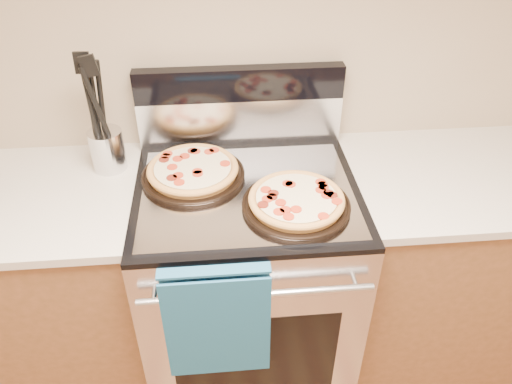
{
  "coord_description": "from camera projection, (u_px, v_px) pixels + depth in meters",
  "views": [
    {
      "loc": [
        -0.09,
        0.28,
        1.91
      ],
      "look_at": [
        0.02,
        1.55,
        0.97
      ],
      "focal_mm": 35.0,
      "sensor_mm": 36.0,
      "label": 1
    }
  ],
  "objects": [
    {
      "name": "wall_back",
      "position": [
        238.0,
        27.0,
        1.72
      ],
      "size": [
        4.0,
        0.0,
        4.0
      ],
      "primitive_type": "plane",
      "rotation": [
        1.57,
        0.0,
        0.0
      ],
      "color": "tan",
      "rests_on": "ground"
    },
    {
      "name": "range_body",
      "position": [
        248.0,
        284.0,
        1.97
      ],
      "size": [
        0.76,
        0.68,
        0.9
      ],
      "primitive_type": "cube",
      "color": "#B7B7BC",
      "rests_on": "ground"
    },
    {
      "name": "oven_window",
      "position": [
        256.0,
        356.0,
        1.7
      ],
      "size": [
        0.56,
        0.01,
        0.4
      ],
      "primitive_type": "cube",
      "color": "black",
      "rests_on": "range_body"
    },
    {
      "name": "cooktop",
      "position": [
        247.0,
        190.0,
        1.7
      ],
      "size": [
        0.76,
        0.68,
        0.02
      ],
      "primitive_type": "cube",
      "color": "black",
      "rests_on": "range_body"
    },
    {
      "name": "backsplash_lower",
      "position": [
        240.0,
        120.0,
        1.89
      ],
      "size": [
        0.76,
        0.06,
        0.18
      ],
      "primitive_type": "cube",
      "color": "silver",
      "rests_on": "cooktop"
    },
    {
      "name": "backsplash_upper",
      "position": [
        240.0,
        83.0,
        1.8
      ],
      "size": [
        0.76,
        0.06,
        0.12
      ],
      "primitive_type": "cube",
      "color": "black",
      "rests_on": "backsplash_lower"
    },
    {
      "name": "oven_handle",
      "position": [
        257.0,
        295.0,
        1.46
      ],
      "size": [
        0.7,
        0.03,
        0.03
      ],
      "primitive_type": "cylinder",
      "rotation": [
        0.0,
        1.57,
        0.0
      ],
      "color": "silver",
      "rests_on": "range_body"
    },
    {
      "name": "dish_towel",
      "position": [
        217.0,
        320.0,
        1.51
      ],
      "size": [
        0.32,
        0.05,
        0.42
      ],
      "primitive_type": null,
      "color": "#18527B",
      "rests_on": "oven_handle"
    },
    {
      "name": "foil_sheet",
      "position": [
        247.0,
        192.0,
        1.67
      ],
      "size": [
        0.7,
        0.55,
        0.01
      ],
      "primitive_type": "cube",
      "color": "gray",
      "rests_on": "cooktop"
    },
    {
      "name": "cabinet_left",
      "position": [
        22.0,
        295.0,
        1.94
      ],
      "size": [
        1.0,
        0.62,
        0.88
      ],
      "primitive_type": "cube",
      "color": "brown",
      "rests_on": "ground"
    },
    {
      "name": "cabinet_right",
      "position": [
        459.0,
        266.0,
        2.06
      ],
      "size": [
        1.0,
        0.62,
        0.88
      ],
      "primitive_type": "cube",
      "color": "brown",
      "rests_on": "ground"
    },
    {
      "name": "countertop_right",
      "position": [
        490.0,
        175.0,
        1.79
      ],
      "size": [
        1.02,
        0.64,
        0.03
      ],
      "primitive_type": "cube",
      "color": "#BAB3A6",
      "rests_on": "cabinet_right"
    },
    {
      "name": "pepperoni_pizza_back",
      "position": [
        193.0,
        171.0,
        1.72
      ],
      "size": [
        0.37,
        0.37,
        0.05
      ],
      "primitive_type": null,
      "rotation": [
        0.0,
        0.0,
        -0.07
      ],
      "color": "#AB7334",
      "rests_on": "foil_sheet"
    },
    {
      "name": "pepperoni_pizza_front",
      "position": [
        296.0,
        201.0,
        1.58
      ],
      "size": [
        0.4,
        0.4,
        0.05
      ],
      "primitive_type": null,
      "rotation": [
        0.0,
        0.0,
        0.18
      ],
      "color": "#AB7334",
      "rests_on": "foil_sheet"
    },
    {
      "name": "utensil_crock",
      "position": [
        108.0,
        150.0,
        1.77
      ],
      "size": [
        0.13,
        0.13,
        0.15
      ],
      "primitive_type": "cylinder",
      "rotation": [
        0.0,
        0.0,
        0.07
      ],
      "color": "silver",
      "rests_on": "countertop_left"
    }
  ]
}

